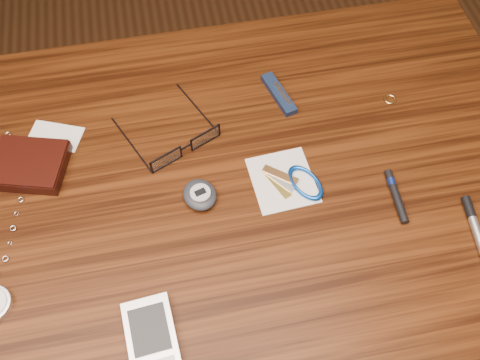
{
  "coord_description": "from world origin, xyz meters",
  "views": [
    {
      "loc": [
        -0.06,
        -0.39,
        1.43
      ],
      "look_at": [
        0.02,
        0.01,
        0.76
      ],
      "focal_mm": 40.0,
      "sensor_mm": 36.0,
      "label": 1
    }
  ],
  "objects": [
    {
      "name": "eyeglasses",
      "position": [
        -0.05,
        0.09,
        0.76
      ],
      "size": [
        0.17,
        0.17,
        0.03
      ],
      "color": "black",
      "rests_on": "desk"
    },
    {
      "name": "pda_phone",
      "position": [
        -0.13,
        -0.2,
        0.76
      ],
      "size": [
        0.07,
        0.12,
        0.02
      ],
      "color": "silver",
      "rests_on": "desk"
    },
    {
      "name": "black_blue_pen",
      "position": [
        0.24,
        -0.05,
        0.76
      ],
      "size": [
        0.02,
        0.09,
        0.01
      ],
      "color": "black",
      "rests_on": "desk"
    },
    {
      "name": "pocket_knife",
      "position": [
        0.12,
        0.17,
        0.76
      ],
      "size": [
        0.04,
        0.09,
        0.01
      ],
      "color": "#101E37",
      "rests_on": "desk"
    },
    {
      "name": "gold_ring",
      "position": [
        0.29,
        0.12,
        0.75
      ],
      "size": [
        0.02,
        0.02,
        0.0
      ],
      "primitive_type": "torus",
      "rotation": [
        0.0,
        0.0,
        0.14
      ],
      "color": "#E3B962",
      "rests_on": "desk"
    },
    {
      "name": "notepad_keys",
      "position": [
        0.1,
        -0.0,
        0.75
      ],
      "size": [
        0.12,
        0.11,
        0.01
      ],
      "color": "silver",
      "rests_on": "desk"
    },
    {
      "name": "desk",
      "position": [
        0.0,
        0.0,
        0.65
      ],
      "size": [
        1.0,
        0.7,
        0.75
      ],
      "color": "#371908",
      "rests_on": "ground"
    },
    {
      "name": "wallet_and_card",
      "position": [
        -0.28,
        0.1,
        0.76
      ],
      "size": [
        0.15,
        0.15,
        0.02
      ],
      "color": "black",
      "rests_on": "desk"
    },
    {
      "name": "ground",
      "position": [
        0.0,
        0.0,
        0.0
      ],
      "size": [
        3.8,
        3.8,
        0.0
      ],
      "primitive_type": "plane",
      "color": "#472814",
      "rests_on": "ground"
    },
    {
      "name": "silver_pen",
      "position": [
        0.33,
        -0.14,
        0.76
      ],
      "size": [
        0.03,
        0.15,
        0.01
      ],
      "color": "#AFAFB4",
      "rests_on": "desk"
    },
    {
      "name": "pedometer",
      "position": [
        -0.04,
        0.0,
        0.76
      ],
      "size": [
        0.06,
        0.07,
        0.02
      ],
      "color": "#20232A",
      "rests_on": "desk"
    }
  ]
}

